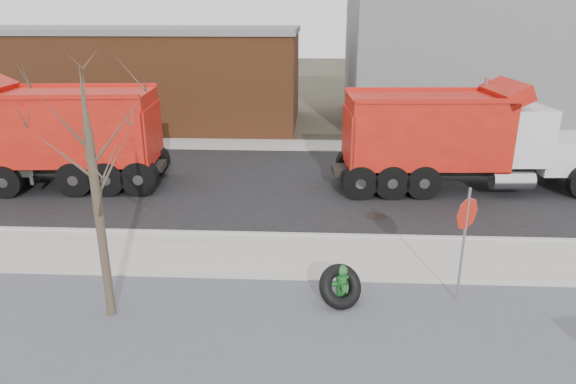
# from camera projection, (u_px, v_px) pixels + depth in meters

# --- Properties ---
(ground) EXTENTS (120.00, 120.00, 0.00)m
(ground) POSITION_uv_depth(u_px,v_px,m) (272.00, 262.00, 13.16)
(ground) COLOR #383328
(ground) RESTS_ON ground
(gravel_verge) EXTENTS (60.00, 5.00, 0.03)m
(gravel_verge) POSITION_uv_depth(u_px,v_px,m) (258.00, 345.00, 9.86)
(gravel_verge) COLOR slate
(gravel_verge) RESTS_ON ground
(sidewalk) EXTENTS (60.00, 2.50, 0.06)m
(sidewalk) POSITION_uv_depth(u_px,v_px,m) (273.00, 256.00, 13.38)
(sidewalk) COLOR #9E9B93
(sidewalk) RESTS_ON ground
(curb) EXTENTS (60.00, 0.15, 0.11)m
(curb) POSITION_uv_depth(u_px,v_px,m) (277.00, 235.00, 14.60)
(curb) COLOR #9E9B93
(curb) RESTS_ON ground
(road) EXTENTS (60.00, 9.40, 0.02)m
(road) POSITION_uv_depth(u_px,v_px,m) (286.00, 183.00, 19.09)
(road) COLOR black
(road) RESTS_ON ground
(far_sidewalk) EXTENTS (60.00, 2.00, 0.06)m
(far_sidewalk) POSITION_uv_depth(u_px,v_px,m) (292.00, 145.00, 24.45)
(far_sidewalk) COLOR #9E9B93
(far_sidewalk) RESTS_ON ground
(building_grey) EXTENTS (12.00, 10.00, 8.00)m
(building_grey) POSITION_uv_depth(u_px,v_px,m) (459.00, 51.00, 28.35)
(building_grey) COLOR slate
(building_grey) RESTS_ON ground
(building_brick) EXTENTS (20.20, 8.20, 5.30)m
(building_brick) POSITION_uv_depth(u_px,v_px,m) (118.00, 75.00, 28.76)
(building_brick) COLOR brown
(building_brick) RESTS_ON ground
(bare_tree) EXTENTS (3.20, 3.20, 5.20)m
(bare_tree) POSITION_uv_depth(u_px,v_px,m) (92.00, 165.00, 9.76)
(bare_tree) COLOR #382D23
(bare_tree) RESTS_ON ground
(fire_hydrant) EXTENTS (0.50, 0.49, 0.87)m
(fire_hydrant) POSITION_uv_depth(u_px,v_px,m) (342.00, 285.00, 11.25)
(fire_hydrant) COLOR #24602A
(fire_hydrant) RESTS_ON ground
(truck_tire) EXTENTS (1.25, 1.16, 0.98)m
(truck_tire) POSITION_uv_depth(u_px,v_px,m) (340.00, 286.00, 11.10)
(truck_tire) COLOR black
(truck_tire) RESTS_ON ground
(stop_sign) EXTENTS (0.57, 0.48, 2.64)m
(stop_sign) POSITION_uv_depth(u_px,v_px,m) (466.00, 225.00, 10.79)
(stop_sign) COLOR gray
(stop_sign) RESTS_ON ground
(dump_truck_red_a) EXTENTS (9.54, 3.12, 3.80)m
(dump_truck_red_a) POSITION_uv_depth(u_px,v_px,m) (460.00, 136.00, 17.98)
(dump_truck_red_a) COLOR black
(dump_truck_red_a) RESTS_ON ground
(dump_truck_red_b) EXTENTS (9.44, 3.38, 3.91)m
(dump_truck_red_b) POSITION_uv_depth(u_px,v_px,m) (39.00, 133.00, 18.18)
(dump_truck_red_b) COLOR black
(dump_truck_red_b) RESTS_ON ground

